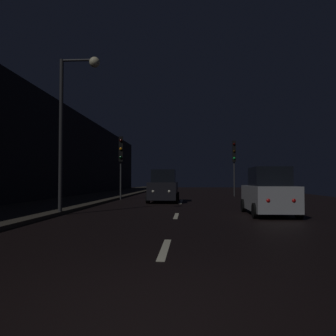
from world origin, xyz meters
TOP-DOWN VIEW (x-y plane):
  - ground at (0.00, 24.50)m, footprint 26.21×84.00m
  - sidewalk_left at (-6.91, 24.50)m, footprint 4.40×84.00m
  - building_facade_left at (-9.51, 21.00)m, footprint 0.80×63.00m
  - lane_centerline at (0.00, 12.56)m, footprint 0.16×19.21m
  - traffic_light_far_right at (4.60, 26.80)m, footprint 0.33×0.47m
  - traffic_light_far_left at (-4.60, 21.22)m, footprint 0.35×0.48m
  - streetlamp_overhead at (-4.32, 9.69)m, footprint 1.70×0.44m
  - car_approaching_headlights at (-1.15, 18.42)m, footprint 1.96×4.24m
  - car_parked_right_near at (3.81, 10.21)m, footprint 1.81×3.92m

SIDE VIEW (x-z plane):
  - ground at x=0.00m, z-range -0.02..0.00m
  - lane_centerline at x=0.00m, z-range 0.00..0.01m
  - sidewalk_left at x=-6.91m, z-range 0.00..0.15m
  - car_parked_right_near at x=3.81m, z-range -0.08..1.89m
  - car_approaching_headlights at x=-1.15m, z-range -0.09..2.04m
  - traffic_light_far_left at x=-4.60m, z-range 1.06..5.81m
  - traffic_light_far_right at x=4.60m, z-range 1.14..6.15m
  - building_facade_left at x=-9.51m, z-range 0.00..7.39m
  - streetlamp_overhead at x=-4.32m, z-range 1.13..7.71m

